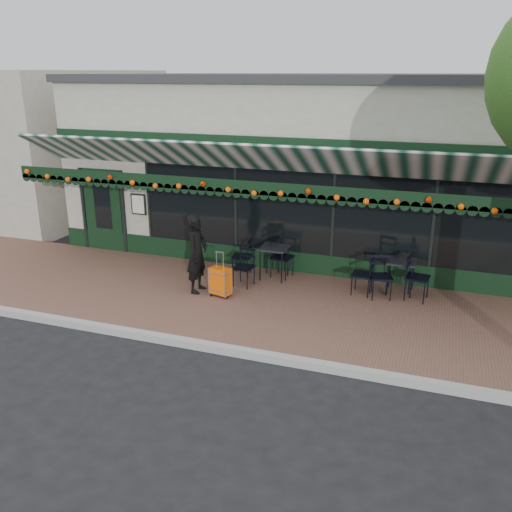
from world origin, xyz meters
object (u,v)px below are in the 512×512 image
(woman, at_px, (197,254))
(chair_b_right, at_px, (282,258))
(chair_b_left, at_px, (242,257))
(chair_b_front, at_px, (244,268))
(suitcase, at_px, (220,281))
(chair_a_left, at_px, (362,275))
(cafe_table_a, at_px, (401,264))
(chair_a_right, at_px, (417,278))
(chair_a_front, at_px, (381,277))
(cafe_table_b, at_px, (274,250))

(woman, relative_size, chair_b_right, 1.84)
(chair_b_left, bearing_deg, chair_b_front, 16.98)
(suitcase, bearing_deg, woman, -176.29)
(chair_a_left, bearing_deg, woman, -69.13)
(suitcase, bearing_deg, chair_b_right, 73.71)
(cafe_table_a, relative_size, chair_b_front, 0.86)
(chair_a_right, xyz_separation_m, chair_b_left, (-4.02, 0.15, -0.03))
(suitcase, distance_m, chair_b_right, 1.82)
(chair_a_front, height_order, chair_b_left, chair_a_front)
(chair_a_right, relative_size, chair_a_front, 1.05)
(chair_b_right, bearing_deg, chair_b_front, 152.79)
(cafe_table_a, height_order, cafe_table_b, cafe_table_b)
(chair_a_right, bearing_deg, suitcase, 115.23)
(woman, distance_m, chair_b_right, 2.13)
(chair_b_front, bearing_deg, cafe_table_a, 19.33)
(chair_a_left, height_order, chair_b_right, chair_b_right)
(chair_a_left, relative_size, chair_b_right, 0.93)
(cafe_table_a, distance_m, chair_b_left, 3.66)
(cafe_table_a, distance_m, chair_a_right, 0.49)
(cafe_table_b, distance_m, chair_b_front, 0.89)
(cafe_table_b, relative_size, chair_a_right, 0.80)
(chair_a_left, xyz_separation_m, chair_a_right, (1.14, 0.08, 0.04))
(woman, bearing_deg, chair_b_front, -52.92)
(suitcase, relative_size, cafe_table_b, 1.30)
(woman, bearing_deg, chair_a_right, -76.26)
(woman, bearing_deg, chair_a_left, -73.25)
(cafe_table_b, xyz_separation_m, chair_b_front, (-0.51, -0.68, -0.26))
(woman, height_order, cafe_table_b, woman)
(chair_b_left, bearing_deg, chair_a_front, 77.33)
(chair_b_front, bearing_deg, chair_b_left, 121.29)
(woman, relative_size, chair_a_right, 1.80)
(chair_b_left, bearing_deg, cafe_table_a, 84.38)
(cafe_table_b, distance_m, chair_b_right, 0.31)
(chair_a_front, bearing_deg, chair_a_left, 154.17)
(cafe_table_b, height_order, chair_a_left, chair_a_left)
(chair_a_left, xyz_separation_m, chair_b_front, (-2.60, -0.39, -0.01))
(chair_b_front, bearing_deg, chair_a_front, 13.09)
(woman, distance_m, chair_a_left, 3.61)
(woman, relative_size, chair_a_front, 1.88)
(cafe_table_a, bearing_deg, chair_b_right, 178.05)
(suitcase, bearing_deg, cafe_table_a, 36.07)
(suitcase, distance_m, chair_b_front, 0.79)
(chair_b_left, bearing_deg, chair_b_right, 94.95)
(chair_a_left, bearing_deg, chair_a_right, 98.38)
(chair_a_right, bearing_deg, cafe_table_a, 62.59)
(cafe_table_a, height_order, chair_b_right, chair_b_right)
(woman, xyz_separation_m, chair_b_left, (0.56, 1.26, -0.42))
(suitcase, bearing_deg, chair_b_front, 84.33)
(cafe_table_a, xyz_separation_m, chair_a_left, (-0.77, -0.35, -0.23))
(chair_b_right, bearing_deg, chair_a_right, -85.78)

